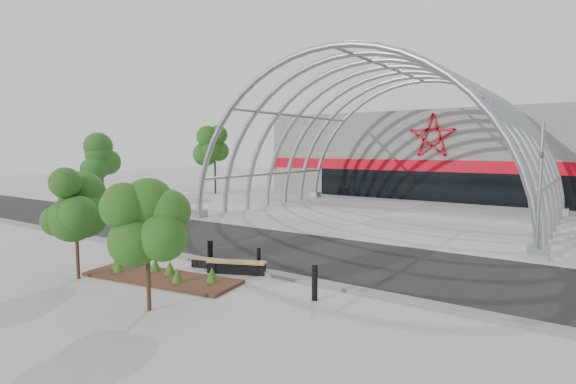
% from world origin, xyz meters
% --- Properties ---
extents(ground, '(140.00, 140.00, 0.00)m').
position_xyz_m(ground, '(0.00, 0.00, 0.00)').
color(ground, '#9F9F9A').
rests_on(ground, ground).
extents(road, '(140.00, 7.00, 0.02)m').
position_xyz_m(road, '(0.00, 3.50, 0.01)').
color(road, black).
rests_on(road, ground).
extents(forecourt, '(60.00, 17.00, 0.04)m').
position_xyz_m(forecourt, '(0.00, 15.50, 0.02)').
color(forecourt, '#9D988E').
rests_on(forecourt, ground).
extents(kerb, '(60.00, 0.50, 0.12)m').
position_xyz_m(kerb, '(0.00, -0.25, 0.06)').
color(kerb, '#63635F').
rests_on(kerb, ground).
extents(arena_building, '(34.00, 15.24, 8.00)m').
position_xyz_m(arena_building, '(0.00, 33.45, 3.99)').
color(arena_building, slate).
rests_on(arena_building, ground).
extents(vault_canopy, '(20.80, 15.80, 20.36)m').
position_xyz_m(vault_canopy, '(0.00, 15.50, 0.02)').
color(vault_canopy, '#949A9F').
rests_on(vault_canopy, ground).
extents(planting_bed, '(6.08, 2.69, 0.62)m').
position_xyz_m(planting_bed, '(-0.80, -2.89, 0.15)').
color(planting_bed, '#3A1F17').
rests_on(planting_bed, ground).
extents(signal_pole, '(0.35, 0.80, 5.71)m').
position_xyz_m(signal_pole, '(9.95, 7.78, 2.98)').
color(signal_pole, gray).
rests_on(signal_pole, ground).
extents(street_tree_0, '(1.67, 1.67, 3.80)m').
position_xyz_m(street_tree_0, '(-3.20, -4.55, 2.73)').
color(street_tree_0, '#322217').
rests_on(street_tree_0, ground).
extents(street_tree_1, '(1.59, 1.59, 3.76)m').
position_xyz_m(street_tree_1, '(1.44, -5.13, 2.70)').
color(street_tree_1, black).
rests_on(street_tree_1, ground).
extents(bench_0, '(1.79, 0.71, 0.37)m').
position_xyz_m(bench_0, '(-0.25, -0.83, 0.18)').
color(bench_0, black).
rests_on(bench_0, ground).
extents(bench_1, '(2.23, 1.34, 0.47)m').
position_xyz_m(bench_1, '(0.99, -0.82, 0.23)').
color(bench_1, black).
rests_on(bench_1, ground).
extents(bollard_0, '(0.18, 0.18, 1.12)m').
position_xyz_m(bollard_0, '(-4.35, 0.41, 0.56)').
color(bollard_0, black).
rests_on(bollard_0, ground).
extents(bollard_1, '(0.14, 0.14, 0.87)m').
position_xyz_m(bollard_1, '(-1.02, -0.08, 0.44)').
color(bollard_1, black).
rests_on(bollard_1, ground).
extents(bollard_2, '(0.15, 0.15, 0.93)m').
position_xyz_m(bollard_2, '(-0.91, -0.30, 0.46)').
color(bollard_2, black).
rests_on(bollard_2, ground).
extents(bollard_3, '(0.14, 0.14, 0.90)m').
position_xyz_m(bollard_3, '(1.48, -0.10, 0.45)').
color(bollard_3, black).
rests_on(bollard_3, ground).
extents(bollard_4, '(0.18, 0.18, 1.12)m').
position_xyz_m(bollard_4, '(4.92, -1.70, 0.56)').
color(bollard_4, black).
rests_on(bollard_4, ground).
extents(bg_tree_0, '(3.00, 3.00, 6.45)m').
position_xyz_m(bg_tree_0, '(-20.00, 20.00, 4.64)').
color(bg_tree_0, '#312114').
rests_on(bg_tree_0, ground).
extents(bg_tree_2, '(2.55, 2.55, 5.38)m').
position_xyz_m(bg_tree_2, '(-24.00, 10.00, 3.86)').
color(bg_tree_2, black).
rests_on(bg_tree_2, ground).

